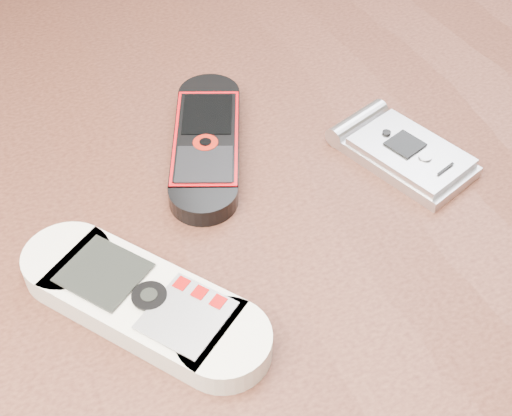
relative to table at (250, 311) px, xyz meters
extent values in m
cube|color=black|center=(0.00, 0.00, 0.09)|extent=(1.20, 0.80, 0.03)
cube|color=black|center=(0.54, 0.34, -0.29)|extent=(0.06, 0.06, 0.71)
cube|color=silver|center=(-0.09, -0.04, 0.12)|extent=(0.15, 0.18, 0.02)
cube|color=black|center=(0.00, 0.08, 0.11)|extent=(0.11, 0.17, 0.02)
cube|color=#B9B9BE|center=(0.13, 0.01, 0.11)|extent=(0.09, 0.12, 0.02)
camera|label=1|loc=(-0.13, -0.31, 0.46)|focal=50.00mm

